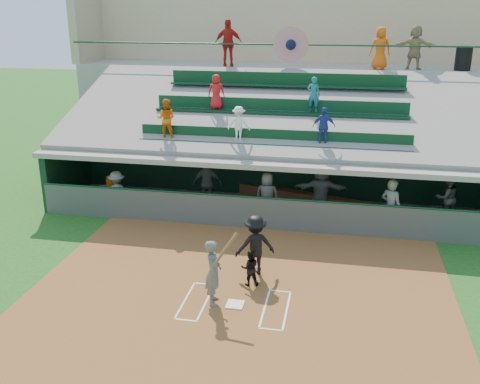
% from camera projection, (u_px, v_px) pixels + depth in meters
% --- Properties ---
extents(ground, '(100.00, 100.00, 0.00)m').
position_uv_depth(ground, '(235.00, 306.00, 13.40)').
color(ground, '#1B5016').
rests_on(ground, ground).
extents(dirt_slab, '(11.00, 9.00, 0.02)m').
position_uv_depth(dirt_slab, '(239.00, 295.00, 13.86)').
color(dirt_slab, brown).
rests_on(dirt_slab, ground).
extents(home_plate, '(0.43, 0.43, 0.03)m').
position_uv_depth(home_plate, '(235.00, 304.00, 13.39)').
color(home_plate, white).
rests_on(home_plate, dirt_slab).
extents(batters_box_chalk, '(2.65, 1.85, 0.01)m').
position_uv_depth(batters_box_chalk, '(235.00, 305.00, 13.39)').
color(batters_box_chalk, white).
rests_on(batters_box_chalk, dirt_slab).
extents(dugout_floor, '(16.00, 3.50, 0.04)m').
position_uv_depth(dugout_floor, '(272.00, 210.00, 19.66)').
color(dugout_floor, gray).
rests_on(dugout_floor, ground).
extents(concourse_slab, '(20.00, 3.00, 4.60)m').
position_uv_depth(concourse_slab, '(292.00, 115.00, 25.18)').
color(concourse_slab, gray).
rests_on(concourse_slab, ground).
extents(grandstand, '(20.40, 10.40, 7.80)m').
position_uv_depth(grandstand, '(285.00, 129.00, 22.42)').
color(grandstand, '#4F544F').
rests_on(grandstand, ground).
extents(batter_at_plate, '(0.88, 0.76, 1.95)m').
position_uv_depth(batter_at_plate, '(213.00, 272.00, 13.23)').
color(batter_at_plate, '#50534E').
rests_on(batter_at_plate, dirt_slab).
extents(catcher, '(0.57, 0.49, 1.00)m').
position_uv_depth(catcher, '(250.00, 268.00, 14.22)').
color(catcher, black).
rests_on(catcher, dirt_slab).
extents(home_umpire, '(1.28, 1.04, 1.72)m').
position_uv_depth(home_umpire, '(255.00, 245.00, 14.72)').
color(home_umpire, black).
rests_on(home_umpire, dirt_slab).
extents(dugout_bench, '(12.87, 4.40, 0.40)m').
position_uv_depth(dugout_bench, '(278.00, 193.00, 20.80)').
color(dugout_bench, brown).
rests_on(dugout_bench, dugout_floor).
extents(white_table, '(0.94, 0.83, 0.69)m').
position_uv_depth(white_table, '(111.00, 196.00, 20.12)').
color(white_table, white).
rests_on(white_table, dugout_floor).
extents(water_cooler, '(0.39, 0.39, 0.39)m').
position_uv_depth(water_cooler, '(111.00, 182.00, 19.97)').
color(water_cooler, '#CC580C').
rests_on(water_cooler, white_table).
extents(dugout_player_a, '(1.19, 0.96, 1.61)m').
position_uv_depth(dugout_player_a, '(117.00, 193.00, 19.00)').
color(dugout_player_a, '#545752').
rests_on(dugout_player_a, dugout_floor).
extents(dugout_player_b, '(1.11, 0.57, 1.81)m').
position_uv_depth(dugout_player_b, '(207.00, 183.00, 19.72)').
color(dugout_player_b, '#555752').
rests_on(dugout_player_b, dugout_floor).
extents(dugout_player_c, '(0.83, 0.55, 1.68)m').
position_uv_depth(dugout_player_c, '(267.00, 196.00, 18.59)').
color(dugout_player_c, '#5F615C').
rests_on(dugout_player_c, dugout_floor).
extents(dugout_player_d, '(1.85, 0.69, 1.96)m').
position_uv_depth(dugout_player_d, '(321.00, 191.00, 18.71)').
color(dugout_player_d, '#5F625D').
rests_on(dugout_player_d, dugout_floor).
extents(dugout_player_e, '(0.83, 0.76, 1.91)m').
position_uv_depth(dugout_player_e, '(391.00, 207.00, 17.21)').
color(dugout_player_e, '#585B56').
rests_on(dugout_player_e, dugout_floor).
extents(dugout_player_f, '(0.97, 0.86, 1.67)m').
position_uv_depth(dugout_player_f, '(447.00, 198.00, 18.43)').
color(dugout_player_f, '#575A55').
rests_on(dugout_player_f, dugout_floor).
extents(trash_bin, '(0.66, 0.66, 0.99)m').
position_uv_depth(trash_bin, '(463.00, 58.00, 22.18)').
color(trash_bin, black).
rests_on(trash_bin, concourse_slab).
extents(concourse_staff_a, '(1.26, 0.69, 2.03)m').
position_uv_depth(concourse_staff_a, '(229.00, 43.00, 23.53)').
color(concourse_staff_a, '#AB1B13').
rests_on(concourse_staff_a, concourse_slab).
extents(concourse_staff_b, '(0.89, 0.60, 1.75)m').
position_uv_depth(concourse_staff_b, '(380.00, 48.00, 22.46)').
color(concourse_staff_b, '#E5570D').
rests_on(concourse_staff_b, concourse_slab).
extents(concourse_staff_c, '(1.77, 0.90, 1.83)m').
position_uv_depth(concourse_staff_c, '(415.00, 47.00, 22.47)').
color(concourse_staff_c, tan).
rests_on(concourse_staff_c, concourse_slab).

